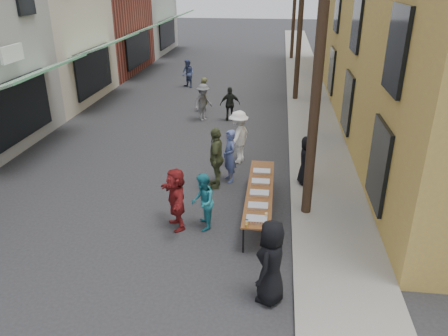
% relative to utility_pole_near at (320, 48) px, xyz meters
% --- Properties ---
extents(ground, '(120.00, 120.00, 0.00)m').
position_rel_utility_pole_near_xyz_m(ground, '(-4.30, -3.00, -4.50)').
color(ground, '#28282B').
rests_on(ground, ground).
extents(sidewalk, '(2.20, 60.00, 0.10)m').
position_rel_utility_pole_near_xyz_m(sidewalk, '(0.70, 12.00, -4.45)').
color(sidewalk, gray).
rests_on(sidewalk, ground).
extents(storefront_row, '(8.00, 37.00, 9.00)m').
position_rel_utility_pole_near_xyz_m(storefront_row, '(-14.30, 11.96, -0.38)').
color(storefront_row, maroon).
rests_on(storefront_row, ground).
extents(utility_pole_near, '(0.26, 0.26, 9.00)m').
position_rel_utility_pole_near_xyz_m(utility_pole_near, '(0.00, 0.00, 0.00)').
color(utility_pole_near, '#2D2116').
rests_on(utility_pole_near, ground).
extents(utility_pole_mid, '(0.26, 0.26, 9.00)m').
position_rel_utility_pole_near_xyz_m(utility_pole_mid, '(0.00, 12.00, 0.00)').
color(utility_pole_mid, '#2D2116').
rests_on(utility_pole_mid, ground).
extents(serving_table, '(0.70, 4.00, 0.75)m').
position_rel_utility_pole_near_xyz_m(serving_table, '(-1.28, -0.14, -3.79)').
color(serving_table, brown).
rests_on(serving_table, ground).
extents(catering_tray_sausage, '(0.50, 0.33, 0.08)m').
position_rel_utility_pole_near_xyz_m(catering_tray_sausage, '(-1.28, -1.79, -3.71)').
color(catering_tray_sausage, maroon).
rests_on(catering_tray_sausage, serving_table).
extents(catering_tray_foil_b, '(0.50, 0.33, 0.08)m').
position_rel_utility_pole_near_xyz_m(catering_tray_foil_b, '(-1.28, -1.14, -3.71)').
color(catering_tray_foil_b, '#B2B2B7').
rests_on(catering_tray_foil_b, serving_table).
extents(catering_tray_buns, '(0.50, 0.33, 0.08)m').
position_rel_utility_pole_near_xyz_m(catering_tray_buns, '(-1.28, -0.44, -3.71)').
color(catering_tray_buns, tan).
rests_on(catering_tray_buns, serving_table).
extents(catering_tray_foil_d, '(0.50, 0.33, 0.08)m').
position_rel_utility_pole_near_xyz_m(catering_tray_foil_d, '(-1.28, 0.26, -3.71)').
color(catering_tray_foil_d, '#B2B2B7').
rests_on(catering_tray_foil_d, serving_table).
extents(catering_tray_buns_end, '(0.50, 0.33, 0.08)m').
position_rel_utility_pole_near_xyz_m(catering_tray_buns_end, '(-1.28, 0.96, -3.71)').
color(catering_tray_buns_end, tan).
rests_on(catering_tray_buns_end, serving_table).
extents(condiment_jar_a, '(0.07, 0.07, 0.08)m').
position_rel_utility_pole_near_xyz_m(condiment_jar_a, '(-1.50, -2.09, -3.71)').
color(condiment_jar_a, '#A57F26').
rests_on(condiment_jar_a, serving_table).
extents(condiment_jar_b, '(0.07, 0.07, 0.08)m').
position_rel_utility_pole_near_xyz_m(condiment_jar_b, '(-1.50, -1.99, -3.71)').
color(condiment_jar_b, '#A57F26').
rests_on(condiment_jar_b, serving_table).
extents(condiment_jar_c, '(0.07, 0.07, 0.08)m').
position_rel_utility_pole_near_xyz_m(condiment_jar_c, '(-1.50, -1.89, -3.71)').
color(condiment_jar_c, '#A57F26').
rests_on(condiment_jar_c, serving_table).
extents(cup_stack, '(0.08, 0.08, 0.12)m').
position_rel_utility_pole_near_xyz_m(cup_stack, '(-1.08, -2.04, -3.69)').
color(cup_stack, tan).
rests_on(cup_stack, serving_table).
extents(guest_front_a, '(0.84, 1.03, 1.81)m').
position_rel_utility_pole_near_xyz_m(guest_front_a, '(-0.90, -3.58, -3.59)').
color(guest_front_a, black).
rests_on(guest_front_a, ground).
extents(guest_front_b, '(0.65, 0.74, 1.70)m').
position_rel_utility_pole_near_xyz_m(guest_front_b, '(-2.34, 1.90, -3.65)').
color(guest_front_b, '#5766A8').
rests_on(guest_front_b, ground).
extents(guest_front_c, '(0.71, 0.84, 1.54)m').
position_rel_utility_pole_near_xyz_m(guest_front_c, '(-2.70, -1.05, -3.73)').
color(guest_front_c, teal).
rests_on(guest_front_c, ground).
extents(guest_front_d, '(1.09, 1.38, 1.87)m').
position_rel_utility_pole_near_xyz_m(guest_front_d, '(-2.21, 3.43, -3.57)').
color(guest_front_d, white).
rests_on(guest_front_d, ground).
extents(guest_front_e, '(0.50, 1.14, 1.93)m').
position_rel_utility_pole_near_xyz_m(guest_front_e, '(-2.70, 1.42, -3.53)').
color(guest_front_e, '#4C5531').
rests_on(guest_front_e, ground).
extents(guest_queue_back, '(1.13, 1.60, 1.67)m').
position_rel_utility_pole_near_xyz_m(guest_queue_back, '(-3.39, -1.06, -3.67)').
color(guest_queue_back, maroon).
rests_on(guest_queue_back, ground).
extents(server, '(0.49, 0.76, 1.54)m').
position_rel_utility_pole_near_xyz_m(server, '(0.05, 1.80, -3.63)').
color(server, black).
rests_on(server, sidewalk).
extents(passerby_left, '(1.09, 1.24, 1.66)m').
position_rel_utility_pole_near_xyz_m(passerby_left, '(-4.22, 8.04, -3.67)').
color(passerby_left, slate).
rests_on(passerby_left, ground).
extents(passerby_mid, '(0.96, 0.56, 1.53)m').
position_rel_utility_pole_near_xyz_m(passerby_mid, '(-3.02, 8.14, -3.74)').
color(passerby_mid, black).
rests_on(passerby_mid, ground).
extents(passerby_right, '(0.40, 0.60, 1.64)m').
position_rel_utility_pole_near_xyz_m(passerby_right, '(-4.44, 9.43, -3.68)').
color(passerby_right, brown).
rests_on(passerby_right, ground).
extents(passerby_far, '(0.98, 0.95, 1.60)m').
position_rel_utility_pole_near_xyz_m(passerby_far, '(-6.13, 14.09, -3.70)').
color(passerby_far, '#455486').
rests_on(passerby_far, ground).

